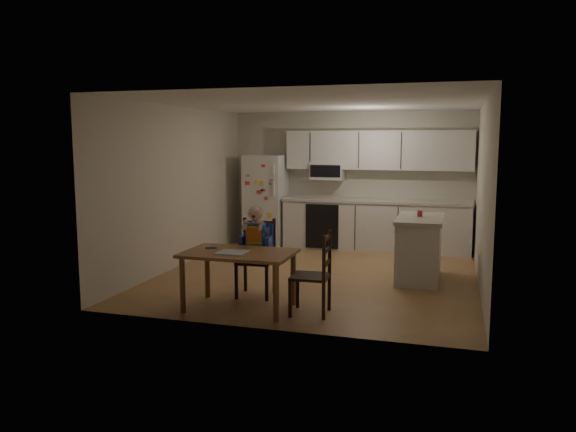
# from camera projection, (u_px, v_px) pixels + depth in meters

# --- Properties ---
(room) EXTENTS (4.52, 5.01, 2.51)m
(room) POSITION_uv_depth(u_px,v_px,m) (326.00, 188.00, 8.58)
(room) COLOR olive
(room) RESTS_ON ground
(refrigerator) EXTENTS (0.72, 0.70, 1.70)m
(refrigerator) POSITION_uv_depth(u_px,v_px,m) (266.00, 200.00, 10.66)
(refrigerator) COLOR silver
(refrigerator) RESTS_ON ground
(kitchen_run) EXTENTS (3.37, 0.62, 2.15)m
(kitchen_run) POSITION_uv_depth(u_px,v_px,m) (375.00, 201.00, 10.16)
(kitchen_run) COLOR silver
(kitchen_run) RESTS_ON ground
(kitchen_island) EXTENTS (0.64, 1.22, 0.90)m
(kitchen_island) POSITION_uv_depth(u_px,v_px,m) (419.00, 248.00, 7.98)
(kitchen_island) COLOR silver
(kitchen_island) RESTS_ON ground
(red_cup) EXTENTS (0.07, 0.07, 0.09)m
(red_cup) POSITION_uv_depth(u_px,v_px,m) (420.00, 214.00, 7.96)
(red_cup) COLOR #CA2541
(red_cup) RESTS_ON kitchen_island
(dining_table) EXTENTS (1.28, 0.82, 0.68)m
(dining_table) POSITION_uv_depth(u_px,v_px,m) (239.00, 259.00, 6.56)
(dining_table) COLOR brown
(dining_table) RESTS_ON ground
(napkin) EXTENTS (0.34, 0.30, 0.01)m
(napkin) POSITION_uv_depth(u_px,v_px,m) (232.00, 252.00, 6.47)
(napkin) COLOR silver
(napkin) RESTS_ON dining_table
(toddler_spoon) EXTENTS (0.12, 0.06, 0.02)m
(toddler_spoon) POSITION_uv_depth(u_px,v_px,m) (210.00, 248.00, 6.75)
(toddler_spoon) COLOR #223CB6
(toddler_spoon) RESTS_ON dining_table
(chair_booster) EXTENTS (0.46, 0.46, 1.15)m
(chair_booster) POSITION_uv_depth(u_px,v_px,m) (256.00, 242.00, 7.13)
(chair_booster) COLOR black
(chair_booster) RESTS_ON ground
(chair_side) EXTENTS (0.44, 0.44, 0.95)m
(chair_side) POSITION_uv_depth(u_px,v_px,m) (318.00, 268.00, 6.35)
(chair_side) COLOR black
(chair_side) RESTS_ON ground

